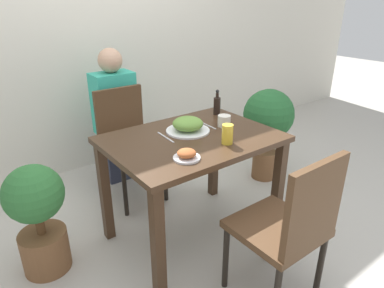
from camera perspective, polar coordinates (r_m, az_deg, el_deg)
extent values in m
plane|color=#B7B2A8|center=(2.51, 0.00, -14.80)|extent=(16.00, 16.00, 0.00)
cube|color=beige|center=(3.30, -16.75, 18.19)|extent=(8.00, 0.05, 2.60)
cube|color=#3D2819|center=(2.13, 0.00, 0.79)|extent=(1.04, 0.76, 0.04)
cube|color=#3D2819|center=(1.86, -5.68, -16.61)|extent=(0.06, 0.06, 0.71)
cube|color=#3D2819|center=(2.39, 14.09, -7.37)|extent=(0.06, 0.06, 0.71)
cube|color=#3D2819|center=(2.36, -14.30, -7.82)|extent=(0.06, 0.06, 0.71)
cube|color=#3D2819|center=(2.79, 3.63, -1.94)|extent=(0.06, 0.06, 0.71)
cube|color=#4C331E|center=(1.89, 13.85, -13.44)|extent=(0.42, 0.42, 0.04)
cube|color=#4C331E|center=(1.67, 19.72, -9.68)|extent=(0.40, 0.04, 0.44)
cylinder|color=black|center=(2.23, 12.72, -14.22)|extent=(0.03, 0.03, 0.42)
cylinder|color=black|center=(2.02, 5.65, -18.28)|extent=(0.03, 0.03, 0.42)
cylinder|color=black|center=(2.08, 20.57, -18.58)|extent=(0.03, 0.03, 0.42)
cube|color=#4C331E|center=(2.73, -9.80, -0.98)|extent=(0.42, 0.42, 0.04)
cube|color=#4C331E|center=(2.81, -11.98, 4.79)|extent=(0.40, 0.04, 0.44)
cylinder|color=black|center=(2.63, -11.10, -7.79)|extent=(0.03, 0.03, 0.42)
cylinder|color=black|center=(2.77, -4.43, -5.58)|extent=(0.03, 0.03, 0.42)
cylinder|color=black|center=(2.92, -14.29, -4.75)|extent=(0.03, 0.03, 0.42)
cylinder|color=black|center=(3.05, -8.11, -2.91)|extent=(0.03, 0.03, 0.42)
cylinder|color=white|center=(2.20, -0.70, 2.23)|extent=(0.28, 0.28, 0.01)
ellipsoid|color=olive|center=(2.19, -0.70, 3.41)|extent=(0.20, 0.20, 0.08)
cylinder|color=white|center=(1.83, -0.89, -2.34)|extent=(0.15, 0.15, 0.01)
ellipsoid|color=#A35128|center=(1.82, -0.89, -1.54)|extent=(0.10, 0.10, 0.04)
cylinder|color=silver|center=(2.29, 5.38, 3.86)|extent=(0.09, 0.09, 0.08)
cylinder|color=gold|center=(2.02, 5.93, 1.65)|extent=(0.07, 0.07, 0.12)
cylinder|color=black|center=(2.52, 4.18, 6.33)|extent=(0.05, 0.05, 0.13)
cylinder|color=black|center=(2.50, 4.23, 8.08)|extent=(0.02, 0.02, 0.03)
sphere|color=black|center=(2.49, 4.26, 8.75)|extent=(0.03, 0.03, 0.03)
cube|color=silver|center=(2.12, -4.42, 1.13)|extent=(0.02, 0.20, 0.00)
cube|color=silver|center=(2.30, 2.73, 3.08)|extent=(0.01, 0.16, 0.00)
cylinder|color=brown|center=(2.36, -23.21, -15.94)|extent=(0.28, 0.28, 0.26)
cylinder|color=brown|center=(2.25, -23.95, -12.34)|extent=(0.05, 0.05, 0.10)
sphere|color=#2D6B33|center=(2.14, -24.91, -7.53)|extent=(0.34, 0.34, 0.34)
cylinder|color=brown|center=(3.22, 11.91, -3.28)|extent=(0.22, 0.22, 0.26)
cylinder|color=brown|center=(3.14, 12.20, -0.09)|extent=(0.04, 0.04, 0.13)
sphere|color=#235B2D|center=(3.04, 12.66, 4.84)|extent=(0.44, 0.44, 0.44)
cube|color=#2D3347|center=(3.18, -12.08, -1.71)|extent=(0.28, 0.20, 0.45)
cube|color=#33B299|center=(3.01, -12.85, 6.67)|extent=(0.34, 0.22, 0.52)
sphere|color=tan|center=(2.93, -13.50, 13.40)|extent=(0.20, 0.20, 0.20)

